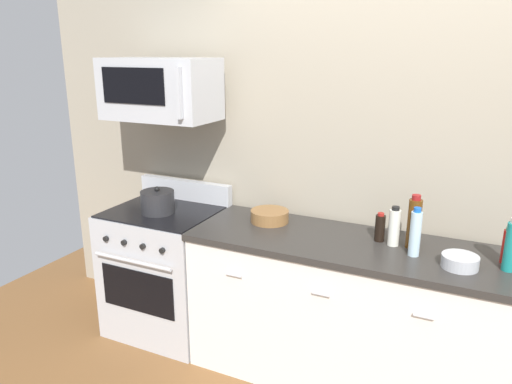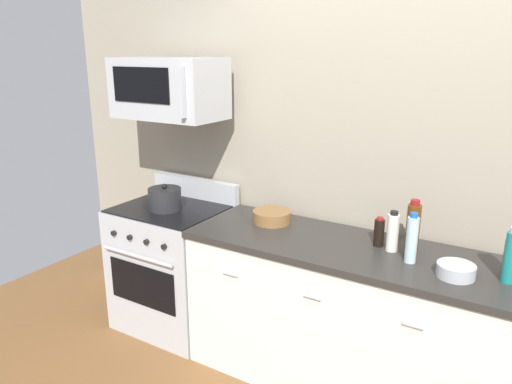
# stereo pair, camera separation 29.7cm
# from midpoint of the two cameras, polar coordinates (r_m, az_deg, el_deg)

# --- Properties ---
(back_wall) EXTENTS (5.41, 0.10, 2.70)m
(back_wall) POSITION_cam_midpoint_polar(r_m,az_deg,el_deg) (3.09, 14.34, 3.66)
(back_wall) COLOR #9E937F
(back_wall) RESTS_ON ground_plane
(counter_unit) EXTENTS (2.32, 0.66, 0.92)m
(counter_unit) POSITION_cam_midpoint_polar(r_m,az_deg,el_deg) (3.04, 11.48, -14.53)
(counter_unit) COLOR silver
(counter_unit) RESTS_ON ground_plane
(range_oven) EXTENTS (0.76, 0.69, 1.07)m
(range_oven) POSITION_cam_midpoint_polar(r_m,az_deg,el_deg) (3.65, -12.79, -8.89)
(range_oven) COLOR #B7BABF
(range_oven) RESTS_ON ground_plane
(microwave) EXTENTS (0.74, 0.44, 0.40)m
(microwave) POSITION_cam_midpoint_polar(r_m,az_deg,el_deg) (3.36, -13.71, 11.62)
(microwave) COLOR #B7BABF
(bottle_wine_amber) EXTENTS (0.07, 0.07, 0.31)m
(bottle_wine_amber) POSITION_cam_midpoint_polar(r_m,az_deg,el_deg) (2.82, 15.19, -3.56)
(bottle_wine_amber) COLOR #59330F
(bottle_wine_amber) RESTS_ON countertop_slab
(bottle_vinegar_white) EXTENTS (0.07, 0.07, 0.23)m
(bottle_vinegar_white) POSITION_cam_midpoint_polar(r_m,az_deg,el_deg) (2.84, 13.03, -4.06)
(bottle_vinegar_white) COLOR silver
(bottle_vinegar_white) RESTS_ON countertop_slab
(bottle_sparkling_teal) EXTENTS (0.06, 0.06, 0.28)m
(bottle_sparkling_teal) POSITION_cam_midpoint_polar(r_m,az_deg,el_deg) (2.70, 25.00, -5.81)
(bottle_sparkling_teal) COLOR #197F7A
(bottle_sparkling_teal) RESTS_ON countertop_slab
(bottle_soy_sauce_dark) EXTENTS (0.06, 0.06, 0.17)m
(bottle_soy_sauce_dark) POSITION_cam_midpoint_polar(r_m,az_deg,el_deg) (2.90, 11.50, -4.17)
(bottle_soy_sauce_dark) COLOR black
(bottle_soy_sauce_dark) RESTS_ON countertop_slab
(bottle_water_clear) EXTENTS (0.06, 0.06, 0.27)m
(bottle_water_clear) POSITION_cam_midpoint_polar(r_m,az_deg,el_deg) (2.72, 15.22, -4.71)
(bottle_water_clear) COLOR silver
(bottle_water_clear) RESTS_ON countertop_slab
(bottle_hot_sauce_red) EXTENTS (0.06, 0.06, 0.20)m
(bottle_hot_sauce_red) POSITION_cam_midpoint_polar(r_m,az_deg,el_deg) (2.80, 24.72, -5.83)
(bottle_hot_sauce_red) COLOR #B21914
(bottle_hot_sauce_red) RESTS_ON countertop_slab
(bowl_wooden_salad) EXTENTS (0.25, 0.25, 0.08)m
(bowl_wooden_salad) POSITION_cam_midpoint_polar(r_m,az_deg,el_deg) (3.17, -1.07, -2.82)
(bowl_wooden_salad) COLOR brown
(bowl_wooden_salad) RESTS_ON countertop_slab
(bowl_steel_prep) EXTENTS (0.19, 0.19, 0.07)m
(bowl_steel_prep) POSITION_cam_midpoint_polar(r_m,az_deg,el_deg) (2.68, 19.88, -7.68)
(bowl_steel_prep) COLOR #B2B5BA
(bowl_steel_prep) RESTS_ON countertop_slab
(stockpot) EXTENTS (0.23, 0.23, 0.19)m
(stockpot) POSITION_cam_midpoint_polar(r_m,az_deg,el_deg) (3.42, -13.89, -1.16)
(stockpot) COLOR #262628
(stockpot) RESTS_ON range_oven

